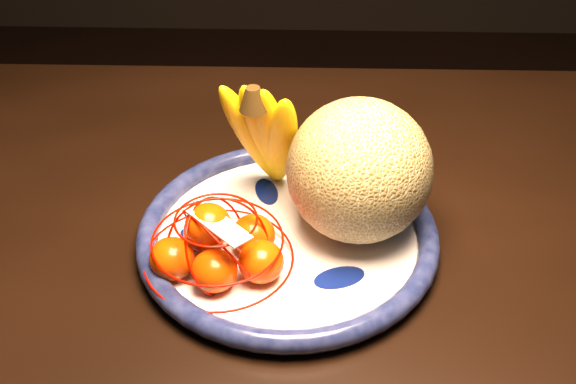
{
  "coord_description": "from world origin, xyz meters",
  "views": [
    {
      "loc": [
        -0.13,
        -0.64,
        1.36
      ],
      "look_at": [
        -0.15,
        -0.0,
        0.87
      ],
      "focal_mm": 45.0,
      "sensor_mm": 36.0,
      "label": 1
    }
  ],
  "objects_px": {
    "dining_table": "(401,325)",
    "fruit_bowl": "(288,236)",
    "cantaloupe": "(359,171)",
    "mandarin_bag": "(219,247)",
    "banana_bunch": "(267,131)"
  },
  "relations": [
    {
      "from": "dining_table",
      "to": "fruit_bowl",
      "type": "distance_m",
      "value": 0.17
    },
    {
      "from": "dining_table",
      "to": "mandarin_bag",
      "type": "xyz_separation_m",
      "value": [
        -0.21,
        -0.01,
        0.13
      ]
    },
    {
      "from": "mandarin_bag",
      "to": "banana_bunch",
      "type": "bearing_deg",
      "value": 70.47
    },
    {
      "from": "dining_table",
      "to": "cantaloupe",
      "type": "distance_m",
      "value": 0.2
    },
    {
      "from": "fruit_bowl",
      "to": "mandarin_bag",
      "type": "height_order",
      "value": "mandarin_bag"
    },
    {
      "from": "cantaloupe",
      "to": "fruit_bowl",
      "type": "bearing_deg",
      "value": -166.53
    },
    {
      "from": "dining_table",
      "to": "banana_bunch",
      "type": "xyz_separation_m",
      "value": [
        -0.16,
        0.12,
        0.19
      ]
    },
    {
      "from": "cantaloupe",
      "to": "banana_bunch",
      "type": "bearing_deg",
      "value": 150.56
    },
    {
      "from": "dining_table",
      "to": "cantaloupe",
      "type": "height_order",
      "value": "cantaloupe"
    },
    {
      "from": "cantaloupe",
      "to": "dining_table",
      "type": "bearing_deg",
      "value": -47.78
    },
    {
      "from": "banana_bunch",
      "to": "mandarin_bag",
      "type": "height_order",
      "value": "banana_bunch"
    },
    {
      "from": "fruit_bowl",
      "to": "cantaloupe",
      "type": "bearing_deg",
      "value": 13.47
    },
    {
      "from": "dining_table",
      "to": "banana_bunch",
      "type": "relative_size",
      "value": 8.76
    },
    {
      "from": "fruit_bowl",
      "to": "mandarin_bag",
      "type": "xyz_separation_m",
      "value": [
        -0.07,
        -0.05,
        0.03
      ]
    },
    {
      "from": "fruit_bowl",
      "to": "banana_bunch",
      "type": "xyz_separation_m",
      "value": [
        -0.03,
        0.08,
        0.09
      ]
    }
  ]
}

